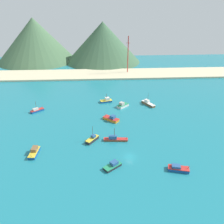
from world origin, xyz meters
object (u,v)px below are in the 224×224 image
fishing_boat_1 (113,165)px  fishing_boat_7 (34,152)px  fishing_boat_0 (106,100)px  fishing_boat_3 (178,168)px  fishing_boat_6 (123,105)px  fishing_boat_9 (92,139)px  fishing_boat_2 (111,119)px  radio_tower (128,55)px  fishing_boat_4 (148,103)px  fishing_boat_8 (115,139)px  fishing_boat_5 (37,110)px

fishing_boat_1 → fishing_boat_7: 31.36m
fishing_boat_0 → fishing_boat_1: bearing=-89.7°
fishing_boat_0 → fishing_boat_3: (22.96, -60.65, -0.11)m
fishing_boat_6 → fishing_boat_9: size_ratio=1.04×
fishing_boat_3 → fishing_boat_6: (-14.23, 53.29, 0.21)m
fishing_boat_1 → fishing_boat_9: (-7.58, 17.38, 0.09)m
fishing_boat_2 → fishing_boat_3: size_ratio=1.08×
fishing_boat_2 → fishing_boat_9: size_ratio=1.20×
fishing_boat_3 → radio_tower: bearing=92.1°
fishing_boat_0 → fishing_boat_3: bearing=-69.3°
fishing_boat_6 → fishing_boat_4: bearing=7.8°
fishing_boat_2 → fishing_boat_8: bearing=-88.5°
fishing_boat_3 → fishing_boat_9: size_ratio=1.11×
fishing_boat_9 → radio_tower: 99.81m
radio_tower → fishing_boat_0: bearing=-108.8°
fishing_boat_7 → fishing_boat_9: fishing_boat_9 is taller
fishing_boat_5 → radio_tower: radio_tower is taller
fishing_boat_0 → radio_tower: radio_tower is taller
fishing_boat_2 → fishing_boat_7: fishing_boat_2 is taller
fishing_boat_1 → radio_tower: bearing=80.7°
fishing_boat_1 → fishing_boat_5: 60.24m
fishing_boat_4 → fishing_boat_7: fishing_boat_4 is taller
fishing_boat_0 → fishing_boat_3: fishing_boat_0 is taller
fishing_boat_7 → fishing_boat_9: size_ratio=1.11×
fishing_boat_1 → fishing_boat_7: (-29.85, 9.61, 0.13)m
fishing_boat_0 → fishing_boat_7: bearing=-121.6°
fishing_boat_1 → fishing_boat_4: fishing_boat_4 is taller
fishing_boat_9 → fishing_boat_8: bearing=-1.4°
fishing_boat_3 → fishing_boat_4: 55.29m
fishing_boat_2 → fishing_boat_5: fishing_boat_5 is taller
fishing_boat_4 → fishing_boat_6: (-14.62, -1.99, 0.09)m
fishing_boat_3 → fishing_boat_6: size_ratio=1.07×
fishing_boat_5 → fishing_boat_9: bearing=-44.8°
fishing_boat_4 → fishing_boat_1: bearing=-113.8°
fishing_boat_4 → fishing_boat_7: 68.01m
fishing_boat_5 → radio_tower: (55.99, 65.59, 13.90)m
fishing_boat_2 → fishing_boat_3: 43.69m
fishing_boat_0 → fishing_boat_5: fishing_boat_5 is taller
fishing_boat_2 → fishing_boat_0: bearing=94.3°
fishing_boat_5 → fishing_boat_8: bearing=-37.3°
fishing_boat_8 → fishing_boat_9: fishing_boat_9 is taller
fishing_boat_2 → fishing_boat_9: (-8.99, -17.82, -0.06)m
radio_tower → fishing_boat_1: bearing=-99.3°
fishing_boat_2 → fishing_boat_8: fishing_boat_8 is taller
fishing_boat_9 → radio_tower: radio_tower is taller
fishing_boat_0 → fishing_boat_1: fishing_boat_0 is taller
fishing_boat_1 → fishing_boat_2: size_ratio=0.85×
radio_tower → fishing_boat_9: bearing=-105.3°
fishing_boat_1 → fishing_boat_8: fishing_boat_8 is taller
fishing_boat_2 → fishing_boat_7: 40.40m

